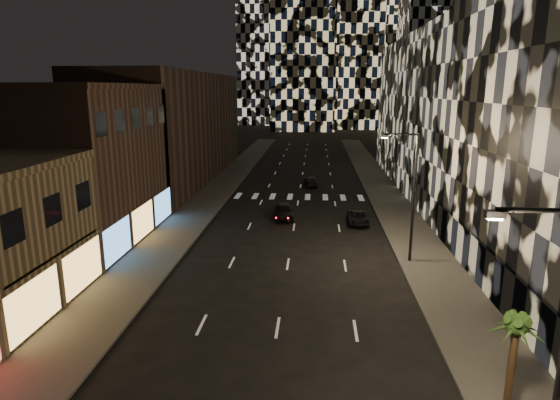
% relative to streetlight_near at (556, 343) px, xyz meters
% --- Properties ---
extents(sidewalk_left, '(4.00, 120.00, 0.15)m').
position_rel_streetlight_near_xyz_m(sidewalk_left, '(-18.35, 40.00, -5.28)').
color(sidewalk_left, '#47443F').
rests_on(sidewalk_left, ground).
extents(sidewalk_right, '(4.00, 120.00, 0.15)m').
position_rel_streetlight_near_xyz_m(sidewalk_right, '(1.65, 40.00, -5.28)').
color(sidewalk_right, '#47443F').
rests_on(sidewalk_right, ground).
extents(curb_left, '(0.20, 120.00, 0.15)m').
position_rel_streetlight_near_xyz_m(curb_left, '(-16.25, 40.00, -5.28)').
color(curb_left, '#4C4C47').
rests_on(curb_left, ground).
extents(curb_right, '(0.20, 120.00, 0.15)m').
position_rel_streetlight_near_xyz_m(curb_right, '(-0.45, 40.00, -5.28)').
color(curb_right, '#4C4C47').
rests_on(curb_right, ground).
extents(retail_brown, '(10.00, 15.00, 12.00)m').
position_rel_streetlight_near_xyz_m(retail_brown, '(-25.35, 23.50, 0.65)').
color(retail_brown, '#4D352B').
rests_on(retail_brown, ground).
extents(retail_filler_left, '(10.00, 40.00, 14.00)m').
position_rel_streetlight_near_xyz_m(retail_filler_left, '(-25.35, 50.00, 1.65)').
color(retail_filler_left, '#4D352B').
rests_on(retail_filler_left, ground).
extents(midrise_base, '(0.60, 25.00, 3.00)m').
position_rel_streetlight_near_xyz_m(midrise_base, '(3.95, 14.50, -3.85)').
color(midrise_base, '#383838').
rests_on(midrise_base, ground).
extents(midrise_filler_right, '(16.00, 40.00, 18.00)m').
position_rel_streetlight_near_xyz_m(midrise_filler_right, '(11.65, 47.00, 3.65)').
color(midrise_filler_right, '#232326').
rests_on(midrise_filler_right, ground).
extents(streetlight_near, '(2.55, 0.25, 9.00)m').
position_rel_streetlight_near_xyz_m(streetlight_near, '(0.00, 0.00, 0.00)').
color(streetlight_near, black).
rests_on(streetlight_near, sidewalk_right).
extents(streetlight_far, '(2.55, 0.25, 9.00)m').
position_rel_streetlight_near_xyz_m(streetlight_far, '(0.00, 20.00, 0.00)').
color(streetlight_far, black).
rests_on(streetlight_far, sidewalk_right).
extents(car_dark_midlane, '(2.28, 4.47, 1.46)m').
position_rel_streetlight_near_xyz_m(car_dark_midlane, '(-9.46, 30.75, -4.62)').
color(car_dark_midlane, black).
rests_on(car_dark_midlane, ground).
extents(car_dark_oncoming, '(1.92, 4.12, 1.16)m').
position_rel_streetlight_near_xyz_m(car_dark_oncoming, '(-7.03, 46.31, -4.77)').
color(car_dark_oncoming, black).
rests_on(car_dark_oncoming, ground).
extents(car_dark_rightlane, '(1.96, 4.09, 1.13)m').
position_rel_streetlight_near_xyz_m(car_dark_rightlane, '(-2.57, 29.45, -4.79)').
color(car_dark_rightlane, black).
rests_on(car_dark_rightlane, ground).
extents(palm_tree, '(2.13, 2.12, 4.19)m').
position_rel_streetlight_near_xyz_m(palm_tree, '(0.65, 3.71, -1.75)').
color(palm_tree, '#47331E').
rests_on(palm_tree, sidewalk_right).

